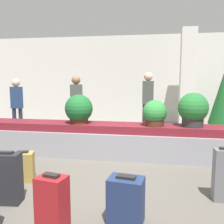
{
  "coord_description": "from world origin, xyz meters",
  "views": [
    {
      "loc": [
        0.87,
        -3.59,
        1.61
      ],
      "look_at": [
        0.0,
        1.46,
        0.93
      ],
      "focal_mm": 40.0,
      "sensor_mm": 36.0,
      "label": 1
    }
  ],
  "objects_px": {
    "suitcase_0": "(23,167)",
    "potted_plant_0": "(155,114)",
    "suitcase_3": "(52,207)",
    "suitcase_6": "(223,175)",
    "potted_plant_1": "(193,110)",
    "traveler_0": "(148,96)",
    "pillar": "(187,79)",
    "potted_plant_2": "(79,110)",
    "traveler_1": "(17,102)",
    "suitcase_1": "(7,178)",
    "traveler_2": "(76,101)",
    "suitcase_5": "(126,200)"
  },
  "relations": [
    {
      "from": "suitcase_1",
      "to": "potted_plant_0",
      "type": "height_order",
      "value": "potted_plant_0"
    },
    {
      "from": "potted_plant_2",
      "to": "traveler_2",
      "type": "bearing_deg",
      "value": 109.66
    },
    {
      "from": "suitcase_3",
      "to": "potted_plant_1",
      "type": "relative_size",
      "value": 1.02
    },
    {
      "from": "suitcase_1",
      "to": "potted_plant_0",
      "type": "relative_size",
      "value": 1.34
    },
    {
      "from": "suitcase_3",
      "to": "potted_plant_0",
      "type": "height_order",
      "value": "potted_plant_0"
    },
    {
      "from": "traveler_1",
      "to": "traveler_2",
      "type": "distance_m",
      "value": 1.81
    },
    {
      "from": "suitcase_0",
      "to": "traveler_1",
      "type": "bearing_deg",
      "value": 105.17
    },
    {
      "from": "suitcase_0",
      "to": "suitcase_6",
      "type": "relative_size",
      "value": 0.67
    },
    {
      "from": "pillar",
      "to": "suitcase_6",
      "type": "bearing_deg",
      "value": -91.14
    },
    {
      "from": "potted_plant_1",
      "to": "suitcase_0",
      "type": "bearing_deg",
      "value": -150.94
    },
    {
      "from": "suitcase_3",
      "to": "traveler_0",
      "type": "distance_m",
      "value": 5.37
    },
    {
      "from": "suitcase_0",
      "to": "traveler_0",
      "type": "distance_m",
      "value": 4.47
    },
    {
      "from": "traveler_2",
      "to": "suitcase_3",
      "type": "bearing_deg",
      "value": 81.68
    },
    {
      "from": "suitcase_6",
      "to": "potted_plant_0",
      "type": "height_order",
      "value": "potted_plant_0"
    },
    {
      "from": "suitcase_1",
      "to": "suitcase_6",
      "type": "bearing_deg",
      "value": 4.15
    },
    {
      "from": "suitcase_6",
      "to": "suitcase_1",
      "type": "bearing_deg",
      "value": -171.87
    },
    {
      "from": "suitcase_1",
      "to": "potted_plant_1",
      "type": "height_order",
      "value": "potted_plant_1"
    },
    {
      "from": "suitcase_1",
      "to": "traveler_1",
      "type": "relative_size",
      "value": 0.43
    },
    {
      "from": "suitcase_5",
      "to": "traveler_1",
      "type": "height_order",
      "value": "traveler_1"
    },
    {
      "from": "pillar",
      "to": "potted_plant_0",
      "type": "distance_m",
      "value": 3.57
    },
    {
      "from": "pillar",
      "to": "potted_plant_2",
      "type": "distance_m",
      "value": 4.27
    },
    {
      "from": "suitcase_0",
      "to": "suitcase_1",
      "type": "height_order",
      "value": "suitcase_1"
    },
    {
      "from": "suitcase_3",
      "to": "suitcase_6",
      "type": "height_order",
      "value": "suitcase_6"
    },
    {
      "from": "suitcase_0",
      "to": "potted_plant_0",
      "type": "xyz_separation_m",
      "value": [
        2.03,
        1.49,
        0.69
      ]
    },
    {
      "from": "pillar",
      "to": "suitcase_3",
      "type": "height_order",
      "value": "pillar"
    },
    {
      "from": "potted_plant_1",
      "to": "potted_plant_2",
      "type": "distance_m",
      "value": 2.31
    },
    {
      "from": "suitcase_1",
      "to": "potted_plant_1",
      "type": "xyz_separation_m",
      "value": [
        2.62,
        2.22,
        0.68
      ]
    },
    {
      "from": "suitcase_0",
      "to": "suitcase_1",
      "type": "xyz_separation_m",
      "value": [
        0.15,
        -0.68,
        0.1
      ]
    },
    {
      "from": "suitcase_1",
      "to": "suitcase_6",
      "type": "relative_size",
      "value": 0.95
    },
    {
      "from": "potted_plant_2",
      "to": "suitcase_1",
      "type": "bearing_deg",
      "value": -97.96
    },
    {
      "from": "suitcase_0",
      "to": "traveler_1",
      "type": "xyz_separation_m",
      "value": [
        -1.88,
        3.06,
        0.73
      ]
    },
    {
      "from": "suitcase_3",
      "to": "potted_plant_0",
      "type": "relative_size",
      "value": 1.31
    },
    {
      "from": "potted_plant_1",
      "to": "suitcase_3",
      "type": "bearing_deg",
      "value": -121.8
    },
    {
      "from": "pillar",
      "to": "suitcase_5",
      "type": "xyz_separation_m",
      "value": [
        -1.31,
        -5.72,
        -1.33
      ]
    },
    {
      "from": "suitcase_5",
      "to": "suitcase_6",
      "type": "relative_size",
      "value": 0.76
    },
    {
      "from": "suitcase_6",
      "to": "traveler_2",
      "type": "relative_size",
      "value": 0.43
    },
    {
      "from": "suitcase_1",
      "to": "suitcase_3",
      "type": "height_order",
      "value": "suitcase_1"
    },
    {
      "from": "suitcase_1",
      "to": "traveler_0",
      "type": "height_order",
      "value": "traveler_0"
    },
    {
      "from": "suitcase_0",
      "to": "suitcase_6",
      "type": "bearing_deg",
      "value": -19.07
    },
    {
      "from": "suitcase_0",
      "to": "suitcase_6",
      "type": "xyz_separation_m",
      "value": [
        2.95,
        -0.14,
        0.12
      ]
    },
    {
      "from": "potted_plant_1",
      "to": "traveler_0",
      "type": "height_order",
      "value": "traveler_0"
    },
    {
      "from": "pillar",
      "to": "potted_plant_2",
      "type": "height_order",
      "value": "pillar"
    },
    {
      "from": "suitcase_0",
      "to": "traveler_1",
      "type": "relative_size",
      "value": 0.3
    },
    {
      "from": "suitcase_6",
      "to": "traveler_2",
      "type": "bearing_deg",
      "value": 131.02
    },
    {
      "from": "traveler_2",
      "to": "suitcase_0",
      "type": "bearing_deg",
      "value": 68.54
    },
    {
      "from": "suitcase_6",
      "to": "potted_plant_1",
      "type": "relative_size",
      "value": 1.09
    },
    {
      "from": "traveler_0",
      "to": "potted_plant_0",
      "type": "bearing_deg",
      "value": 97.07
    },
    {
      "from": "suitcase_5",
      "to": "potted_plant_2",
      "type": "xyz_separation_m",
      "value": [
        -1.28,
        2.38,
        0.71
      ]
    },
    {
      "from": "potted_plant_2",
      "to": "traveler_0",
      "type": "xyz_separation_m",
      "value": [
        1.37,
        2.49,
        0.12
      ]
    },
    {
      "from": "potted_plant_2",
      "to": "suitcase_3",
      "type": "bearing_deg",
      "value": -78.29
    }
  ]
}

